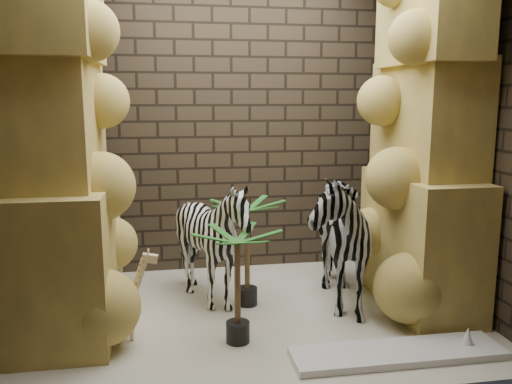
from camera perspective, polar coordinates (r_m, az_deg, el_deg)
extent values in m
plane|color=beige|center=(4.36, -0.39, -13.14)|extent=(3.50, 3.50, 0.00)
plane|color=#33291E|center=(5.25, -2.66, 7.70)|extent=(3.50, 0.00, 3.50)
plane|color=#33291E|center=(2.79, 3.79, 5.55)|extent=(3.50, 0.00, 3.50)
plane|color=#33291E|center=(4.11, -25.43, 6.06)|extent=(0.00, 3.00, 3.00)
plane|color=#33291E|center=(4.63, 21.65, 6.68)|extent=(0.00, 3.00, 3.00)
imported|color=white|center=(4.44, 8.06, -3.42)|extent=(0.72, 1.21, 1.38)
imported|color=white|center=(4.40, -4.70, -6.08)|extent=(1.22, 1.34, 0.99)
cube|color=white|center=(3.83, 15.11, -16.50)|extent=(1.45, 0.36, 0.05)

